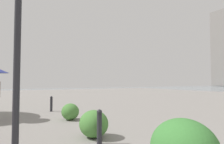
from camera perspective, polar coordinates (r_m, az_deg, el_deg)
The scene contains 5 objects.
lamppost at distance 4.82m, azimuth -25.36°, elevation 11.54°, with size 0.98×0.28×3.98m.
bollard_near at distance 4.91m, azimuth -3.63°, elevation -15.16°, with size 0.13×0.13×0.82m.
bollard_mid at distance 10.42m, azimuth -16.97°, elevation -8.58°, with size 0.13×0.13×0.76m.
shrub_low at distance 8.02m, azimuth -11.86°, elevation -11.04°, with size 0.74×0.67×0.63m.
shrub_round at distance 5.50m, azimuth -5.24°, elevation -14.52°, with size 0.85×0.76×0.72m.
Camera 1 is at (-0.72, 1.04, 1.49)m, focal length 31.97 mm.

